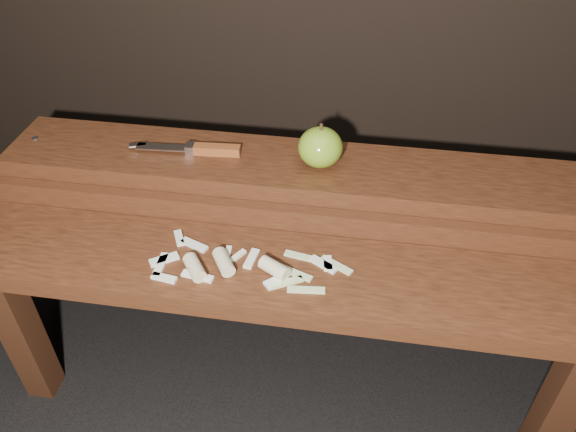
# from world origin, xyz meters

# --- Properties ---
(ground) EXTENTS (60.00, 60.00, 0.00)m
(ground) POSITION_xyz_m (0.00, 0.00, 0.00)
(ground) COLOR black
(bench_front_tier) EXTENTS (1.20, 0.20, 0.42)m
(bench_front_tier) POSITION_xyz_m (0.00, -0.06, 0.35)
(bench_front_tier) COLOR black
(bench_front_tier) RESTS_ON ground
(bench_rear_tier) EXTENTS (1.20, 0.21, 0.50)m
(bench_rear_tier) POSITION_xyz_m (0.00, 0.17, 0.41)
(bench_rear_tier) COLOR black
(bench_rear_tier) RESTS_ON ground
(apple) EXTENTS (0.09, 0.09, 0.09)m
(apple) POSITION_xyz_m (0.05, 0.17, 0.54)
(apple) COLOR olive
(apple) RESTS_ON bench_rear_tier
(knife) EXTENTS (0.23, 0.04, 0.02)m
(knife) POSITION_xyz_m (-0.19, 0.17, 0.51)
(knife) COLOR brown
(knife) RESTS_ON bench_rear_tier
(apple_scraps) EXTENTS (0.37, 0.14, 0.03)m
(apple_scraps) POSITION_xyz_m (-0.07, -0.07, 0.43)
(apple_scraps) COLOR beige
(apple_scraps) RESTS_ON bench_front_tier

